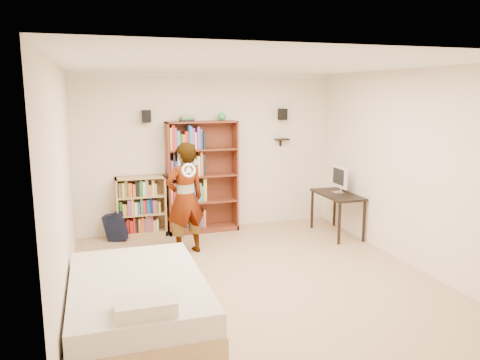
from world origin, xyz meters
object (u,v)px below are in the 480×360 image
object	(u,v)px
daybed	(138,295)
person	(185,199)
tall_bookshelf	(202,177)
low_bookshelf	(141,207)
computer_desk	(337,214)

from	to	relation	value
daybed	person	xyz separation A→B (m)	(0.90, 2.01, 0.53)
tall_bookshelf	person	size ratio (longest dim) A/B	1.14
tall_bookshelf	low_bookshelf	world-z (taller)	tall_bookshelf
low_bookshelf	daybed	xyz separation A→B (m)	(-0.35, -3.07, -0.20)
low_bookshelf	person	bearing A→B (deg)	-62.78
daybed	person	distance (m)	2.27
daybed	computer_desk	bearing A→B (deg)	31.61
tall_bookshelf	person	xyz separation A→B (m)	(-0.50, -1.04, -0.12)
computer_desk	person	bearing A→B (deg)	-176.68
daybed	low_bookshelf	bearing A→B (deg)	83.46
tall_bookshelf	low_bookshelf	size ratio (longest dim) A/B	1.89
computer_desk	daybed	distance (m)	4.13
tall_bookshelf	person	bearing A→B (deg)	-115.81
low_bookshelf	computer_desk	distance (m)	3.30
tall_bookshelf	person	distance (m)	1.16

